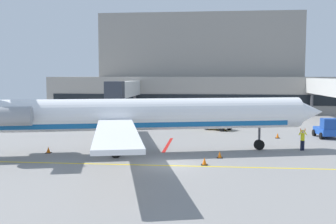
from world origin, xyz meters
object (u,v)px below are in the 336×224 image
(pushback_tractor, at_px, (216,121))
(marshaller, at_px, (303,139))
(regional_jet, at_px, (126,115))
(belt_loader, at_px, (120,117))
(fuel_tank, at_px, (70,110))
(baggage_tug, at_px, (328,129))

(pushback_tractor, distance_m, marshaller, 14.86)
(regional_jet, relative_size, belt_loader, 9.70)
(fuel_tank, bearing_deg, belt_loader, -37.73)
(pushback_tractor, bearing_deg, regional_jet, -116.31)
(baggage_tug, bearing_deg, pushback_tractor, 154.89)
(baggage_tug, xyz_separation_m, belt_loader, (-24.54, 9.52, 0.06))
(regional_jet, distance_m, pushback_tractor, 17.75)
(regional_jet, relative_size, pushback_tractor, 9.83)
(regional_jet, bearing_deg, baggage_tug, 27.98)
(regional_jet, xyz_separation_m, fuel_tank, (-14.61, 27.22, -1.99))
(fuel_tank, bearing_deg, marshaller, -39.28)
(baggage_tug, height_order, pushback_tractor, pushback_tractor)
(belt_loader, bearing_deg, regional_jet, -75.63)
(pushback_tractor, height_order, fuel_tank, pushback_tractor)
(belt_loader, bearing_deg, baggage_tug, -21.21)
(baggage_tug, bearing_deg, marshaller, -119.92)
(fuel_tank, xyz_separation_m, marshaller, (29.76, -24.35, -0.29))
(regional_jet, height_order, pushback_tractor, regional_jet)
(marshaller, bearing_deg, belt_loader, 140.01)
(baggage_tug, bearing_deg, fuel_tank, 153.63)
(regional_jet, distance_m, baggage_tug, 22.14)
(regional_jet, bearing_deg, pushback_tractor, 63.69)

